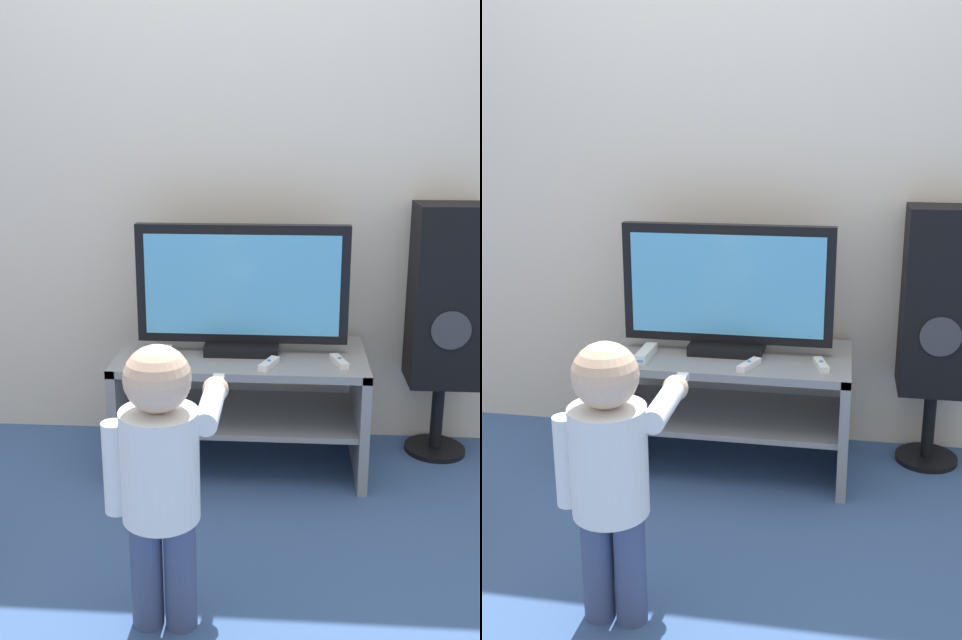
{
  "view_description": "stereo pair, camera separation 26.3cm",
  "coord_description": "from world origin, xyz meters",
  "views": [
    {
      "loc": [
        0.18,
        -2.38,
        1.34
      ],
      "look_at": [
        0.0,
        0.15,
        0.63
      ],
      "focal_mm": 40.0,
      "sensor_mm": 36.0,
      "label": 1
    },
    {
      "loc": [
        0.44,
        -2.35,
        1.34
      ],
      "look_at": [
        0.0,
        0.15,
        0.63
      ],
      "focal_mm": 40.0,
      "sensor_mm": 36.0,
      "label": 2
    }
  ],
  "objects": [
    {
      "name": "remote_primary",
      "position": [
        0.37,
        0.14,
        0.48
      ],
      "size": [
        0.07,
        0.13,
        0.03
      ],
      "color": "white",
      "rests_on": "tv_stand"
    },
    {
      "name": "child",
      "position": [
        -0.14,
        -0.72,
        0.48
      ],
      "size": [
        0.31,
        0.46,
        0.81
      ],
      "color": "#3F4C72",
      "rests_on": "ground_plane"
    },
    {
      "name": "remote_secondary",
      "position": [
        0.11,
        0.09,
        0.48
      ],
      "size": [
        0.08,
        0.13,
        0.03
      ],
      "color": "white",
      "rests_on": "tv_stand"
    },
    {
      "name": "tv_stand",
      "position": [
        0.0,
        0.25,
        0.31
      ],
      "size": [
        0.96,
        0.5,
        0.47
      ],
      "color": "gray",
      "rests_on": "ground_plane"
    },
    {
      "name": "speaker_tower",
      "position": [
        0.8,
        0.41,
        0.65
      ],
      "size": [
        0.28,
        0.25,
        1.03
      ],
      "color": "black",
      "rests_on": "ground_plane"
    },
    {
      "name": "ground_plane",
      "position": [
        0.0,
        0.0,
        0.0
      ],
      "size": [
        16.0,
        16.0,
        0.0
      ],
      "primitive_type": "plane",
      "color": "#38568C"
    },
    {
      "name": "wall_back",
      "position": [
        0.0,
        0.58,
        1.3
      ],
      "size": [
        10.0,
        0.06,
        2.6
      ],
      "color": "silver",
      "rests_on": "ground_plane"
    },
    {
      "name": "television",
      "position": [
        0.0,
        0.27,
        0.71
      ],
      "size": [
        0.81,
        0.2,
        0.5
      ],
      "color": "black",
      "rests_on": "tv_stand"
    },
    {
      "name": "game_console",
      "position": [
        -0.29,
        0.13,
        0.49
      ],
      "size": [
        0.04,
        0.18,
        0.04
      ],
      "color": "white",
      "rests_on": "tv_stand"
    }
  ]
}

